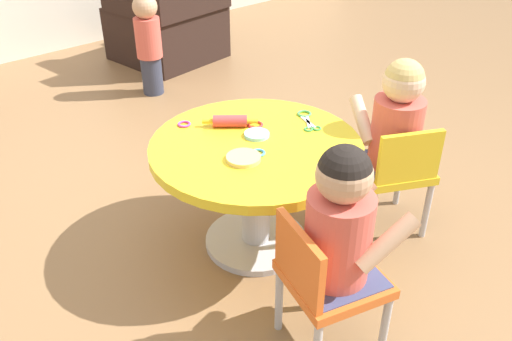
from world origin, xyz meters
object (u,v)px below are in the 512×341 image
craft_table (256,171)px  seated_child_right (397,119)px  child_chair_left (325,280)px  armchair_dark (170,20)px  seated_child_left (341,221)px  craft_scissors (311,126)px  rolling_pin (230,121)px  toddler_standing (149,42)px  child_chair_right (394,170)px

craft_table → seated_child_right: size_ratio=1.65×
child_chair_left → armchair_dark: (1.22, 2.71, 0.00)m
child_chair_left → seated_child_left: size_ratio=1.05×
child_chair_left → craft_scissors: bearing=48.2°
rolling_pin → seated_child_right: bearing=-41.2°
craft_table → child_chair_left: (-0.20, -0.57, -0.07)m
armchair_dark → craft_scissors: 2.32m
seated_child_right → craft_scissors: seated_child_right is taller
child_chair_left → craft_table: bearing=70.2°
seated_child_left → armchair_dark: armchair_dark is taller
seated_child_right → rolling_pin: (-0.52, 0.45, -0.01)m
rolling_pin → craft_scissors: rolling_pin is taller
rolling_pin → toddler_standing: bearing=70.7°
seated_child_left → child_chair_right: (0.68, 0.27, -0.23)m
child_chair_left → seated_child_left: seated_child_left is taller
child_chair_left → armchair_dark: size_ratio=0.63×
child_chair_right → seated_child_left: bearing=-158.5°
seated_child_right → craft_table: bearing=153.0°
craft_table → craft_scissors: size_ratio=5.94×
seated_child_left → seated_child_right: bearing=23.5°
craft_table → toddler_standing: toddler_standing is taller
seated_child_right → seated_child_left: bearing=-156.5°
seated_child_left → rolling_pin: size_ratio=2.70×
seated_child_right → child_chair_right: bearing=-117.5°
rolling_pin → craft_scissors: (0.25, -0.22, -0.02)m
seated_child_left → rolling_pin: (0.18, 0.76, -0.01)m
craft_table → child_chair_left: child_chair_left is taller
child_chair_right → toddler_standing: (0.03, 1.99, 0.05)m
child_chair_right → armchair_dark: bearing=78.5°
seated_child_left → toddler_standing: size_ratio=0.76×
craft_table → armchair_dark: (1.02, 2.15, -0.06)m
seated_child_right → craft_scissors: (-0.27, 0.23, -0.03)m
craft_table → armchair_dark: bearing=64.6°
child_chair_right → rolling_pin: 0.73m
craft_table → seated_child_right: bearing=-27.0°
seated_child_left → child_chair_right: seated_child_left is taller
armchair_dark → craft_scissors: bearing=-109.0°
craft_table → craft_scissors: bearing=-8.8°
seated_child_right → toddler_standing: size_ratio=0.76×
child_chair_right → toddler_standing: toddler_standing is taller
child_chair_right → seated_child_right: size_ratio=1.05×
toddler_standing → armchair_dark: bearing=44.2°
craft_table → child_chair_right: (0.52, -0.31, -0.07)m
child_chair_left → rolling_pin: size_ratio=2.83×
seated_child_left → craft_scissors: size_ratio=3.60×
seated_child_right → craft_scissors: bearing=139.3°
craft_table → seated_child_left: (-0.17, -0.58, 0.16)m
child_chair_left → seated_child_right: bearing=21.6°
toddler_standing → rolling_pin: 1.60m
child_chair_right → rolling_pin: (-0.50, 0.49, 0.22)m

